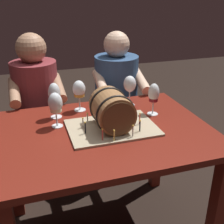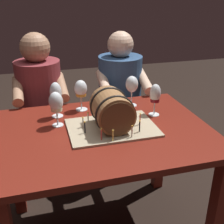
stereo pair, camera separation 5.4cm
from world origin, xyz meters
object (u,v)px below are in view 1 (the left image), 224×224
at_px(wine_glass_amber, 79,90).
at_px(wine_glass_white, 55,104).
at_px(barrel_cake, 112,113).
at_px(wine_glass_rose, 54,95).
at_px(person_seated_left, 39,120).
at_px(dining_table, 104,150).
at_px(wine_glass_red, 154,94).
at_px(person_seated_right, 116,111).
at_px(wine_glass_empty, 130,85).

xyz_separation_m(wine_glass_amber, wine_glass_white, (-0.17, -0.18, 0.00)).
height_order(barrel_cake, wine_glass_amber, barrel_cake).
xyz_separation_m(barrel_cake, wine_glass_rose, (-0.27, 0.24, 0.05)).
bearing_deg(person_seated_left, wine_glass_white, -82.83).
bearing_deg(barrel_cake, dining_table, 177.50).
xyz_separation_m(dining_table, wine_glass_red, (0.34, 0.11, 0.26)).
relative_size(barrel_cake, wine_glass_rose, 2.23).
height_order(wine_glass_red, wine_glass_rose, wine_glass_rose).
relative_size(wine_glass_white, person_seated_right, 0.17).
relative_size(wine_glass_amber, person_seated_left, 0.16).
height_order(wine_glass_empty, wine_glass_white, same).
height_order(dining_table, wine_glass_white, wine_glass_white).
bearing_deg(wine_glass_white, wine_glass_rose, 84.86).
distance_m(wine_glass_empty, person_seated_left, 0.78).
height_order(dining_table, wine_glass_red, wine_glass_red).
distance_m(barrel_cake, person_seated_right, 0.81).
bearing_deg(wine_glass_empty, person_seated_left, 143.73).
relative_size(barrel_cake, wine_glass_white, 2.40).
bearing_deg(wine_glass_white, person_seated_right, 46.93).
bearing_deg(dining_table, person_seated_right, 66.25).
bearing_deg(barrel_cake, person_seated_right, 69.60).
distance_m(wine_glass_empty, wine_glass_amber, 0.32).
bearing_deg(wine_glass_red, person_seated_left, 137.69).
distance_m(wine_glass_red, wine_glass_white, 0.57).
bearing_deg(wine_glass_amber, person_seated_left, 121.26).
distance_m(wine_glass_rose, wine_glass_white, 0.12).
bearing_deg(wine_glass_empty, wine_glass_white, -161.37).
xyz_separation_m(dining_table, person_seated_right, (0.31, 0.70, -0.09)).
height_order(dining_table, person_seated_right, person_seated_right).
height_order(barrel_cake, person_seated_right, person_seated_right).
distance_m(wine_glass_amber, person_seated_left, 0.58).
bearing_deg(wine_glass_amber, dining_table, -77.46).
height_order(wine_glass_rose, wine_glass_white, wine_glass_rose).
xyz_separation_m(wine_glass_amber, person_seated_right, (0.37, 0.39, -0.35)).
relative_size(barrel_cake, person_seated_left, 0.40).
bearing_deg(person_seated_left, wine_glass_rose, -79.58).
distance_m(wine_glass_empty, person_seated_right, 0.55).
bearing_deg(person_seated_left, person_seated_right, 0.01).
height_order(wine_glass_amber, wine_glass_white, wine_glass_white).
bearing_deg(person_seated_right, barrel_cake, -110.40).
bearing_deg(wine_glass_empty, wine_glass_amber, 176.80).
xyz_separation_m(dining_table, barrel_cake, (0.05, -0.00, 0.22)).
bearing_deg(wine_glass_rose, dining_table, -47.21).
height_order(wine_glass_empty, wine_glass_red, wine_glass_empty).
distance_m(wine_glass_amber, wine_glass_rose, 0.17).
bearing_deg(barrel_cake, wine_glass_empty, 53.76).
relative_size(wine_glass_red, person_seated_right, 0.17).
bearing_deg(wine_glass_rose, wine_glass_empty, 5.08).
height_order(wine_glass_red, wine_glass_amber, wine_glass_red).
xyz_separation_m(wine_glass_amber, person_seated_left, (-0.24, 0.39, -0.35)).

